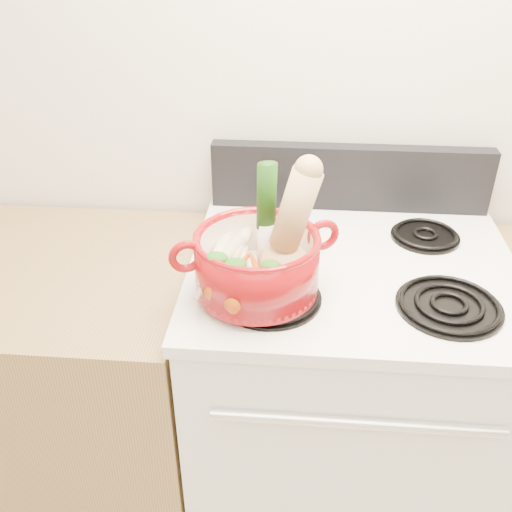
# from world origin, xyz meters

# --- Properties ---
(wall_back) EXTENTS (3.50, 0.02, 2.60)m
(wall_back) POSITION_xyz_m (0.00, 1.75, 1.30)
(wall_back) COLOR silver
(wall_back) RESTS_ON floor
(stove_body) EXTENTS (0.76, 0.65, 0.92)m
(stove_body) POSITION_xyz_m (0.00, 1.40, 0.46)
(stove_body) COLOR silver
(stove_body) RESTS_ON floor
(cooktop) EXTENTS (0.78, 0.67, 0.03)m
(cooktop) POSITION_xyz_m (0.00, 1.40, 0.93)
(cooktop) COLOR silver
(cooktop) RESTS_ON stove_body
(control_backsplash) EXTENTS (0.76, 0.05, 0.18)m
(control_backsplash) POSITION_xyz_m (0.00, 1.70, 1.04)
(control_backsplash) COLOR black
(control_backsplash) RESTS_ON cooktop
(oven_handle) EXTENTS (0.60, 0.02, 0.02)m
(oven_handle) POSITION_xyz_m (0.00, 1.06, 0.78)
(oven_handle) COLOR silver
(oven_handle) RESTS_ON stove_body
(burner_front_left) EXTENTS (0.22, 0.22, 0.02)m
(burner_front_left) POSITION_xyz_m (-0.19, 1.24, 0.96)
(burner_front_left) COLOR black
(burner_front_left) RESTS_ON cooktop
(burner_front_right) EXTENTS (0.22, 0.22, 0.02)m
(burner_front_right) POSITION_xyz_m (0.19, 1.24, 0.96)
(burner_front_right) COLOR black
(burner_front_right) RESTS_ON cooktop
(burner_back_left) EXTENTS (0.17, 0.17, 0.02)m
(burner_back_left) POSITION_xyz_m (-0.19, 1.54, 0.96)
(burner_back_left) COLOR black
(burner_back_left) RESTS_ON cooktop
(burner_back_right) EXTENTS (0.17, 0.17, 0.02)m
(burner_back_right) POSITION_xyz_m (0.19, 1.54, 0.96)
(burner_back_right) COLOR black
(burner_back_right) RESTS_ON cooktop
(dutch_oven) EXTENTS (0.34, 0.34, 0.13)m
(dutch_oven) POSITION_xyz_m (-0.22, 1.25, 1.03)
(dutch_oven) COLOR maroon
(dutch_oven) RESTS_ON burner_front_left
(pot_handle_left) EXTENTS (0.07, 0.04, 0.07)m
(pot_handle_left) POSITION_xyz_m (-0.36, 1.20, 1.08)
(pot_handle_left) COLOR maroon
(pot_handle_left) RESTS_ON dutch_oven
(pot_handle_right) EXTENTS (0.07, 0.04, 0.07)m
(pot_handle_right) POSITION_xyz_m (-0.08, 1.31, 1.08)
(pot_handle_right) COLOR maroon
(pot_handle_right) RESTS_ON dutch_oven
(squash) EXTENTS (0.18, 0.12, 0.28)m
(squash) POSITION_xyz_m (-0.16, 1.24, 1.13)
(squash) COLOR tan
(squash) RESTS_ON dutch_oven
(leek) EXTENTS (0.06, 0.07, 0.27)m
(leek) POSITION_xyz_m (-0.20, 1.28, 1.13)
(leek) COLOR white
(leek) RESTS_ON dutch_oven
(ginger) EXTENTS (0.09, 0.08, 0.04)m
(ginger) POSITION_xyz_m (-0.19, 1.35, 1.02)
(ginger) COLOR tan
(ginger) RESTS_ON dutch_oven
(parsnip_0) EXTENTS (0.07, 0.25, 0.07)m
(parsnip_0) POSITION_xyz_m (-0.26, 1.28, 1.02)
(parsnip_0) COLOR beige
(parsnip_0) RESTS_ON dutch_oven
(parsnip_1) EXTENTS (0.09, 0.23, 0.06)m
(parsnip_1) POSITION_xyz_m (-0.31, 1.26, 1.02)
(parsnip_1) COLOR #EFE2C3
(parsnip_1) RESTS_ON dutch_oven
(parsnip_2) EXTENTS (0.07, 0.19, 0.06)m
(parsnip_2) POSITION_xyz_m (-0.26, 1.30, 1.03)
(parsnip_2) COLOR #EDE7C1
(parsnip_2) RESTS_ON dutch_oven
(parsnip_3) EXTENTS (0.11, 0.17, 0.05)m
(parsnip_3) POSITION_xyz_m (-0.30, 1.26, 1.03)
(parsnip_3) COLOR beige
(parsnip_3) RESTS_ON dutch_oven
(parsnip_4) EXTENTS (0.07, 0.20, 0.06)m
(parsnip_4) POSITION_xyz_m (-0.26, 1.32, 1.04)
(parsnip_4) COLOR beige
(parsnip_4) RESTS_ON dutch_oven
(carrot_0) EXTENTS (0.11, 0.17, 0.05)m
(carrot_0) POSITION_xyz_m (-0.22, 1.20, 1.01)
(carrot_0) COLOR #CF4D0A
(carrot_0) RESTS_ON dutch_oven
(carrot_1) EXTENTS (0.09, 0.16, 0.05)m
(carrot_1) POSITION_xyz_m (-0.27, 1.22, 1.02)
(carrot_1) COLOR #C65C09
(carrot_1) RESTS_ON dutch_oven
(carrot_2) EXTENTS (0.08, 0.17, 0.04)m
(carrot_2) POSITION_xyz_m (-0.21, 1.22, 1.02)
(carrot_2) COLOR #D8420A
(carrot_2) RESTS_ON dutch_oven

